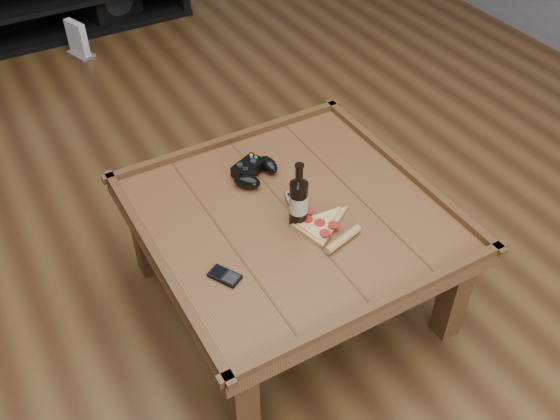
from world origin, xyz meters
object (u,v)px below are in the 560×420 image
game_controller (254,171)px  pizza_slice (323,227)px  beer_bottle (299,200)px  smartphone (225,276)px  remote_control (297,204)px  coffee_table (292,226)px  game_console (78,40)px

game_controller → pizza_slice: bearing=-102.4°
beer_bottle → pizza_slice: (0.05, -0.08, -0.09)m
game_controller → smartphone: 0.50m
game_controller → remote_control: (0.05, -0.22, -0.02)m
game_controller → remote_control: 0.23m
beer_bottle → pizza_slice: 0.13m
coffee_table → pizza_slice: 0.15m
smartphone → remote_control: 0.40m
remote_control → pizza_slice: bearing=-75.5°
smartphone → game_console: (0.19, 2.50, -0.36)m
remote_control → game_console: 2.36m
game_controller → smartphone: bearing=-151.4°
game_console → beer_bottle: bearing=-106.5°
pizza_slice → beer_bottle: bearing=109.8°
coffee_table → beer_bottle: 0.16m
smartphone → game_console: smartphone is taller
coffee_table → pizza_slice: (0.05, -0.12, 0.07)m
beer_bottle → remote_control: bearing=63.0°
game_controller → pizza_slice: (0.07, -0.36, -0.02)m
pizza_slice → remote_control: bearing=82.7°
coffee_table → game_console: (-0.14, 2.35, -0.29)m
game_console → smartphone: bearing=-114.1°
beer_bottle → game_console: bearing=93.3°
coffee_table → game_console: size_ratio=4.67×
coffee_table → remote_control: 0.08m
beer_bottle → smartphone: bearing=-162.3°
smartphone → game_console: size_ratio=0.51×
beer_bottle → smartphone: (-0.33, -0.10, -0.09)m
beer_bottle → game_controller: bearing=93.1°
beer_bottle → smartphone: size_ratio=2.16×
game_controller → game_console: 2.14m
coffee_table → smartphone: (-0.33, -0.15, 0.07)m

